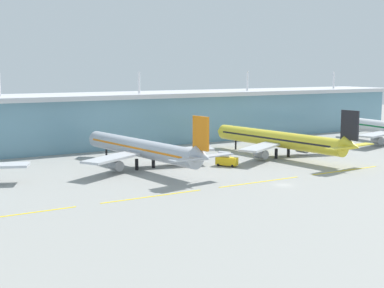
% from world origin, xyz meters
% --- Properties ---
extents(ground_plane, '(600.00, 600.00, 0.00)m').
position_xyz_m(ground_plane, '(0.00, 0.00, 0.00)').
color(ground_plane, gray).
extents(terminal_building, '(288.00, 34.00, 30.74)m').
position_xyz_m(terminal_building, '(-0.00, 97.92, 11.07)').
color(terminal_building, '#6693A8').
rests_on(terminal_building, ground).
extents(airliner_near_middle, '(48.33, 68.20, 18.90)m').
position_xyz_m(airliner_near_middle, '(-22.47, 42.75, 6.45)').
color(airliner_near_middle, '#ADB2BC').
rests_on(airliner_near_middle, ground).
extents(airliner_far_middle, '(48.47, 69.31, 18.90)m').
position_xyz_m(airliner_far_middle, '(29.89, 37.31, 6.45)').
color(airliner_far_middle, yellow).
rests_on(airliner_far_middle, ground).
extents(taxiway_stripe_west, '(28.00, 0.70, 0.04)m').
position_xyz_m(taxiway_stripe_west, '(-71.00, 6.41, 0.02)').
color(taxiway_stripe_west, yellow).
rests_on(taxiway_stripe_west, ground).
extents(taxiway_stripe_mid_west, '(28.00, 0.70, 0.04)m').
position_xyz_m(taxiway_stripe_mid_west, '(-37.00, 6.41, 0.02)').
color(taxiway_stripe_mid_west, yellow).
rests_on(taxiway_stripe_mid_west, ground).
extents(taxiway_stripe_centre, '(28.00, 0.70, 0.04)m').
position_xyz_m(taxiway_stripe_centre, '(-3.00, 6.41, 0.02)').
color(taxiway_stripe_centre, yellow).
rests_on(taxiway_stripe_centre, ground).
extents(taxiway_stripe_mid_east, '(28.00, 0.70, 0.04)m').
position_xyz_m(taxiway_stripe_mid_east, '(31.00, 6.41, 0.02)').
color(taxiway_stripe_mid_east, yellow).
rests_on(taxiway_stripe_mid_east, ground).
extents(fuel_truck, '(5.99, 7.49, 4.95)m').
position_xyz_m(fuel_truck, '(2.89, 32.03, 2.26)').
color(fuel_truck, gold).
rests_on(fuel_truck, ground).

